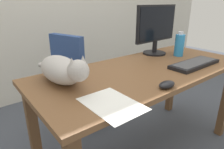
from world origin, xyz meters
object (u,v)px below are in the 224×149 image
(office_chair, at_px, (80,87))
(cat, at_px, (62,69))
(computer_mouse, at_px, (167,85))
(monitor, at_px, (156,28))
(water_bottle, at_px, (179,45))
(keyboard, at_px, (195,64))

(office_chair, xyz_separation_m, cat, (-0.42, -0.57, 0.42))
(cat, height_order, computer_mouse, cat)
(monitor, bearing_deg, computer_mouse, -134.42)
(monitor, relative_size, water_bottle, 2.34)
(monitor, height_order, water_bottle, monitor)
(computer_mouse, xyz_separation_m, water_bottle, (0.63, 0.36, 0.08))
(office_chair, height_order, water_bottle, water_bottle)
(water_bottle, bearing_deg, cat, 176.98)
(keyboard, xyz_separation_m, cat, (-0.90, 0.29, 0.07))
(keyboard, bearing_deg, monitor, 85.18)
(keyboard, xyz_separation_m, computer_mouse, (-0.48, -0.12, 0.00))
(keyboard, bearing_deg, office_chair, 119.10)
(monitor, bearing_deg, water_bottle, -56.94)
(keyboard, relative_size, cat, 0.72)
(monitor, bearing_deg, cat, -172.91)
(cat, distance_m, computer_mouse, 0.59)
(monitor, relative_size, computer_mouse, 4.37)
(monitor, xyz_separation_m, water_bottle, (0.11, -0.17, -0.13))
(office_chair, bearing_deg, computer_mouse, -90.09)
(monitor, height_order, cat, monitor)
(keyboard, bearing_deg, cat, 161.97)
(computer_mouse, bearing_deg, cat, 135.10)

